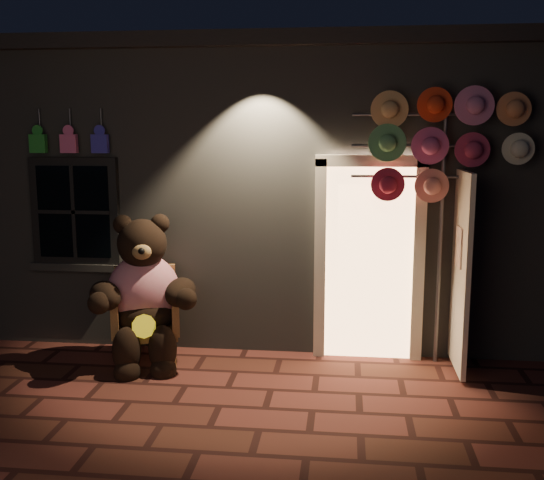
# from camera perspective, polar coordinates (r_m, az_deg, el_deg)

# --- Properties ---
(ground) EXTENTS (60.00, 60.00, 0.00)m
(ground) POSITION_cam_1_polar(r_m,az_deg,el_deg) (5.91, -4.75, -14.61)
(ground) COLOR #5C2823
(ground) RESTS_ON ground
(shop_building) EXTENTS (7.30, 5.95, 3.51)m
(shop_building) POSITION_cam_1_polar(r_m,az_deg,el_deg) (9.35, -0.07, 5.45)
(shop_building) COLOR slate
(shop_building) RESTS_ON ground
(wicker_armchair) EXTENTS (0.82, 0.78, 0.99)m
(wicker_armchair) POSITION_cam_1_polar(r_m,az_deg,el_deg) (6.98, -11.23, -6.58)
(wicker_armchair) COLOR #A0763D
(wicker_armchair) RESTS_ON ground
(teddy_bear) EXTENTS (1.16, 1.06, 1.66)m
(teddy_bear) POSITION_cam_1_polar(r_m,az_deg,el_deg) (6.80, -11.43, -4.85)
(teddy_bear) COLOR #CA153F
(teddy_bear) RESTS_ON ground
(hat_rack) EXTENTS (1.78, 0.22, 2.83)m
(hat_rack) POSITION_cam_1_polar(r_m,az_deg,el_deg) (6.62, 15.00, 8.47)
(hat_rack) COLOR #59595E
(hat_rack) RESTS_ON ground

